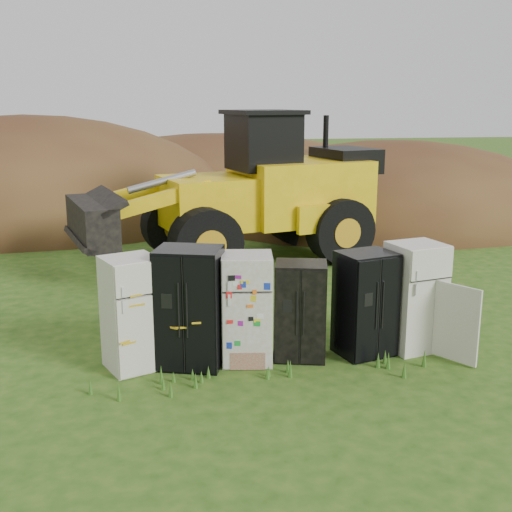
{
  "coord_description": "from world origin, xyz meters",
  "views": [
    {
      "loc": [
        -2.07,
        -9.79,
        4.19
      ],
      "look_at": [
        -0.06,
        2.0,
        1.27
      ],
      "focal_mm": 45.0,
      "sensor_mm": 36.0,
      "label": 1
    }
  ],
  "objects_px": {
    "fridge_leftmost": "(132,313)",
    "fridge_black_side": "(190,308)",
    "fridge_open_door": "(415,297)",
    "fridge_dark_mid": "(300,311)",
    "fridge_sticker": "(247,308)",
    "wheel_loader": "(228,188)",
    "fridge_black_right": "(365,304)"
  },
  "relations": [
    {
      "from": "fridge_black_side",
      "to": "fridge_black_right",
      "type": "height_order",
      "value": "fridge_black_side"
    },
    {
      "from": "fridge_black_side",
      "to": "fridge_sticker",
      "type": "xyz_separation_m",
      "value": [
        0.92,
        -0.01,
        -0.07
      ]
    },
    {
      "from": "fridge_black_right",
      "to": "fridge_open_door",
      "type": "height_order",
      "value": "fridge_open_door"
    },
    {
      "from": "fridge_black_right",
      "to": "wheel_loader",
      "type": "xyz_separation_m",
      "value": [
        -1.45,
        6.65,
        1.09
      ]
    },
    {
      "from": "fridge_black_side",
      "to": "fridge_open_door",
      "type": "height_order",
      "value": "fridge_black_side"
    },
    {
      "from": "fridge_sticker",
      "to": "wheel_loader",
      "type": "height_order",
      "value": "wheel_loader"
    },
    {
      "from": "fridge_sticker",
      "to": "fridge_dark_mid",
      "type": "relative_size",
      "value": 1.11
    },
    {
      "from": "fridge_sticker",
      "to": "fridge_black_right",
      "type": "bearing_deg",
      "value": 7.8
    },
    {
      "from": "fridge_open_door",
      "to": "wheel_loader",
      "type": "height_order",
      "value": "wheel_loader"
    },
    {
      "from": "fridge_black_side",
      "to": "fridge_dark_mid",
      "type": "distance_m",
      "value": 1.82
    },
    {
      "from": "fridge_black_right",
      "to": "wheel_loader",
      "type": "distance_m",
      "value": 6.89
    },
    {
      "from": "fridge_dark_mid",
      "to": "fridge_black_side",
      "type": "bearing_deg",
      "value": -166.15
    },
    {
      "from": "fridge_black_right",
      "to": "fridge_black_side",
      "type": "bearing_deg",
      "value": 164.3
    },
    {
      "from": "fridge_black_right",
      "to": "fridge_sticker",
      "type": "bearing_deg",
      "value": 164.36
    },
    {
      "from": "wheel_loader",
      "to": "fridge_sticker",
      "type": "bearing_deg",
      "value": -109.38
    },
    {
      "from": "fridge_leftmost",
      "to": "fridge_black_side",
      "type": "relative_size",
      "value": 0.94
    },
    {
      "from": "fridge_black_right",
      "to": "wheel_loader",
      "type": "relative_size",
      "value": 0.22
    },
    {
      "from": "wheel_loader",
      "to": "fridge_black_right",
      "type": "bearing_deg",
      "value": -92.35
    },
    {
      "from": "fridge_leftmost",
      "to": "wheel_loader",
      "type": "relative_size",
      "value": 0.22
    },
    {
      "from": "fridge_leftmost",
      "to": "fridge_sticker",
      "type": "xyz_separation_m",
      "value": [
        1.84,
        -0.05,
        -0.01
      ]
    },
    {
      "from": "fridge_dark_mid",
      "to": "fridge_black_right",
      "type": "distance_m",
      "value": 1.11
    },
    {
      "from": "fridge_black_side",
      "to": "fridge_open_door",
      "type": "relative_size",
      "value": 1.04
    },
    {
      "from": "fridge_black_side",
      "to": "fridge_open_door",
      "type": "bearing_deg",
      "value": 18.46
    },
    {
      "from": "fridge_leftmost",
      "to": "fridge_sticker",
      "type": "height_order",
      "value": "fridge_leftmost"
    },
    {
      "from": "fridge_sticker",
      "to": "fridge_open_door",
      "type": "distance_m",
      "value": 2.91
    },
    {
      "from": "fridge_sticker",
      "to": "fridge_dark_mid",
      "type": "height_order",
      "value": "fridge_sticker"
    },
    {
      "from": "fridge_leftmost",
      "to": "fridge_black_side",
      "type": "bearing_deg",
      "value": -25.41
    },
    {
      "from": "fridge_sticker",
      "to": "wheel_loader",
      "type": "relative_size",
      "value": 0.22
    },
    {
      "from": "fridge_dark_mid",
      "to": "wheel_loader",
      "type": "distance_m",
      "value": 6.75
    },
    {
      "from": "fridge_sticker",
      "to": "wheel_loader",
      "type": "xyz_separation_m",
      "value": [
        0.55,
        6.64,
        1.07
      ]
    },
    {
      "from": "fridge_dark_mid",
      "to": "fridge_open_door",
      "type": "xyz_separation_m",
      "value": [
        2.02,
        0.07,
        0.12
      ]
    },
    {
      "from": "fridge_sticker",
      "to": "fridge_dark_mid",
      "type": "bearing_deg",
      "value": 8.06
    }
  ]
}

